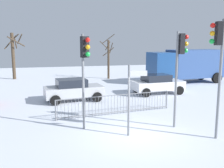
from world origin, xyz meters
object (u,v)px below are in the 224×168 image
delivery_truck (186,64)px  bare_tree_centre (108,57)px  traffic_light_mid_right (218,53)px  car_white_mid (157,84)px  bare_tree_right (14,54)px  direction_sign_post (130,97)px  car_silver_near (73,89)px  traffic_light_rear_right (85,61)px  traffic_light_mid_left (180,58)px

delivery_truck → bare_tree_centre: 7.84m
traffic_light_mid_right → car_white_mid: (1.49, 8.97, -2.73)m
car_white_mid → bare_tree_right: bare_tree_right is taller
direction_sign_post → delivery_truck: size_ratio=0.42×
traffic_light_mid_right → direction_sign_post: size_ratio=1.60×
car_silver_near → bare_tree_centre: bearing=57.1°
traffic_light_rear_right → direction_sign_post: traffic_light_rear_right is taller
traffic_light_mid_left → delivery_truck: size_ratio=0.61×
direction_sign_post → car_white_mid: direction_sign_post is taller
traffic_light_mid_right → car_silver_near: (-4.88, 8.15, -2.73)m
traffic_light_mid_left → delivery_truck: traffic_light_mid_left is taller
car_white_mid → bare_tree_right: 15.56m
traffic_light_mid_left → bare_tree_right: (-9.12, 17.81, -0.57)m
traffic_light_mid_left → bare_tree_centre: (0.41, 15.83, -0.96)m
delivery_truck → bare_tree_right: size_ratio=1.52×
car_silver_near → bare_tree_centre: size_ratio=0.86×
delivery_truck → car_silver_near: bearing=21.0°
bare_tree_right → traffic_light_mid_right: bearing=-63.2°
car_silver_near → bare_tree_right: bearing=106.8°
car_white_mid → bare_tree_centre: size_ratio=0.84×
direction_sign_post → bare_tree_right: bearing=120.9°
traffic_light_mid_right → car_silver_near: 9.89m
traffic_light_mid_left → bare_tree_right: size_ratio=0.92×
car_silver_near → delivery_truck: bearing=17.7°
delivery_truck → bare_tree_right: bare_tree_right is taller
direction_sign_post → bare_tree_right: 19.54m
traffic_light_rear_right → bare_tree_right: (-4.93, 17.18, -0.48)m
traffic_light_mid_right → bare_tree_centre: (-0.30, 17.51, -1.26)m
car_white_mid → delivery_truck: size_ratio=0.54×
direction_sign_post → car_white_mid: size_ratio=0.77×
car_white_mid → direction_sign_post: bearing=-124.7°
bare_tree_centre → bare_tree_right: bearing=168.3°
traffic_light_rear_right → car_silver_near: (0.02, 5.84, -2.35)m
direction_sign_post → car_silver_near: (-1.69, 7.02, -0.92)m
traffic_light_mid_right → traffic_light_mid_left: size_ratio=1.09×
traffic_light_mid_right → traffic_light_mid_left: traffic_light_mid_right is taller
traffic_light_mid_left → car_silver_near: traffic_light_mid_left is taller
bare_tree_right → traffic_light_rear_right: bearing=-74.0°
traffic_light_rear_right → car_white_mid: size_ratio=1.09×
car_white_mid → bare_tree_right: size_ratio=0.82×
bare_tree_right → delivery_truck: bearing=-21.2°
bare_tree_centre → bare_tree_right: 9.74m
delivery_truck → bare_tree_right: bearing=-24.8°
bare_tree_centre → traffic_light_rear_right: bearing=-106.8°
car_white_mid → car_silver_near: 6.42m
bare_tree_centre → car_silver_near: bearing=-116.1°
traffic_light_mid_left → direction_sign_post: 2.96m
traffic_light_mid_right → car_white_mid: traffic_light_mid_right is taller
traffic_light_mid_right → traffic_light_rear_right: 5.43m
car_white_mid → car_silver_near: same height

